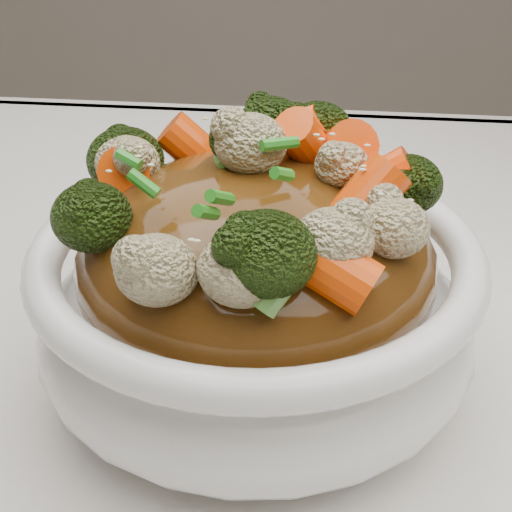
# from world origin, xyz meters

# --- Properties ---
(tablecloth) EXTENTS (1.20, 0.80, 0.04)m
(tablecloth) POSITION_xyz_m (0.00, 0.00, 0.73)
(tablecloth) COLOR white
(tablecloth) RESTS_ON dining_table
(bowl) EXTENTS (0.28, 0.28, 0.09)m
(bowl) POSITION_xyz_m (-0.06, -0.02, 0.79)
(bowl) COLOR white
(bowl) RESTS_ON tablecloth
(sauce_base) EXTENTS (0.22, 0.22, 0.10)m
(sauce_base) POSITION_xyz_m (-0.06, -0.02, 0.83)
(sauce_base) COLOR #4C2B0D
(sauce_base) RESTS_ON bowl
(carrots) EXTENTS (0.22, 0.22, 0.05)m
(carrots) POSITION_xyz_m (-0.06, -0.02, 0.89)
(carrots) COLOR #FF4E08
(carrots) RESTS_ON sauce_base
(broccoli) EXTENTS (0.22, 0.22, 0.05)m
(broccoli) POSITION_xyz_m (-0.06, -0.02, 0.89)
(broccoli) COLOR black
(broccoli) RESTS_ON sauce_base
(cauliflower) EXTENTS (0.22, 0.22, 0.04)m
(cauliflower) POSITION_xyz_m (-0.06, -0.02, 0.89)
(cauliflower) COLOR beige
(cauliflower) RESTS_ON sauce_base
(scallions) EXTENTS (0.16, 0.16, 0.02)m
(scallions) POSITION_xyz_m (-0.06, -0.02, 0.89)
(scallions) COLOR #288A20
(scallions) RESTS_ON sauce_base
(sesame_seeds) EXTENTS (0.20, 0.20, 0.01)m
(sesame_seeds) POSITION_xyz_m (-0.06, -0.02, 0.89)
(sesame_seeds) COLOR beige
(sesame_seeds) RESTS_ON sauce_base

